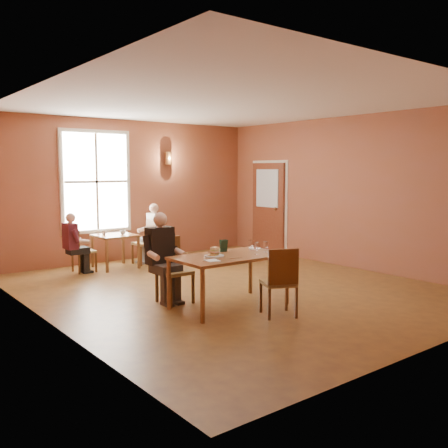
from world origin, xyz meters
TOP-DOWN VIEW (x-y plane):
  - ground at (0.00, 0.00)m, footprint 6.00×7.00m
  - wall_back at (0.00, 3.50)m, footprint 6.00×0.04m
  - wall_front at (0.00, -3.50)m, footprint 6.00×0.04m
  - wall_left at (-3.00, 0.00)m, footprint 0.04×7.00m
  - wall_right at (3.00, 0.00)m, footprint 0.04×7.00m
  - ceiling at (0.00, 0.00)m, footprint 6.00×7.00m
  - window at (-0.80, 3.45)m, footprint 1.36×0.10m
  - door at (2.94, 2.30)m, footprint 0.12×1.04m
  - wall_sconce at (0.90, 3.40)m, footprint 0.16×0.16m
  - main_table at (-0.71, -0.83)m, footprint 1.58×0.89m
  - chair_diner_main at (-1.21, -0.18)m, footprint 0.42×0.42m
  - diner_main at (-1.21, -0.21)m, footprint 0.51×0.51m
  - chair_empty at (-0.46, -1.57)m, footprint 0.55×0.55m
  - plate_food at (-0.95, -0.79)m, footprint 0.36×0.36m
  - sandwich at (-0.93, -0.78)m, footprint 0.11×0.10m
  - goblet_a at (-0.22, -0.73)m, footprint 0.08×0.08m
  - goblet_b at (-0.13, -0.96)m, footprint 0.08×0.08m
  - goblet_c at (-0.37, -1.03)m, footprint 0.08×0.08m
  - menu_stand at (-0.59, -0.55)m, footprint 0.12×0.08m
  - knife at (-0.80, -1.09)m, footprint 0.18×0.06m
  - napkin at (-1.15, -1.03)m, footprint 0.19×0.19m
  - side_plate at (-0.03, -0.60)m, footprint 0.21×0.21m
  - sunglasses at (-0.14, -1.15)m, footprint 0.13×0.11m
  - second_table at (-0.73, 2.78)m, footprint 0.75×0.75m
  - chair_diner_white at (-0.08, 2.78)m, footprint 0.40×0.40m
  - diner_white at (-0.05, 2.78)m, footprint 0.48×0.48m
  - chair_diner_maroon at (-1.38, 2.78)m, footprint 0.37×0.37m
  - diner_maroon at (-1.41, 2.78)m, footprint 0.44×0.44m
  - cup_a at (-0.60, 2.71)m, footprint 0.12×0.12m
  - cup_b at (-0.93, 2.87)m, footprint 0.11×0.11m

SIDE VIEW (x-z plane):
  - ground at x=0.00m, z-range -0.01..0.01m
  - second_table at x=-0.73m, z-range 0.00..0.67m
  - main_table at x=-0.71m, z-range 0.00..0.74m
  - chair_diner_maroon at x=-1.38m, z-range 0.00..0.83m
  - chair_diner_white at x=-0.08m, z-range 0.00..0.91m
  - chair_empty at x=-0.46m, z-range 0.00..0.93m
  - chair_diner_main at x=-1.21m, z-range 0.00..0.96m
  - diner_maroon at x=-1.41m, z-range 0.00..1.11m
  - diner_white at x=-0.05m, z-range 0.00..1.20m
  - diner_main at x=-1.21m, z-range 0.00..1.28m
  - cup_a at x=-0.60m, z-range 0.67..0.75m
  - cup_b at x=-0.93m, z-range 0.67..0.75m
  - knife at x=-0.80m, z-range 0.74..0.75m
  - napkin at x=-1.15m, z-range 0.74..0.75m
  - side_plate at x=-0.03m, z-range 0.74..0.76m
  - sunglasses at x=-0.14m, z-range 0.74..0.76m
  - plate_food at x=-0.95m, z-range 0.74..0.78m
  - sandwich at x=-0.93m, z-range 0.74..0.85m
  - goblet_b at x=-0.13m, z-range 0.74..0.91m
  - goblet_a at x=-0.22m, z-range 0.74..0.92m
  - menu_stand at x=-0.59m, z-range 0.74..0.92m
  - goblet_c at x=-0.37m, z-range 0.74..0.94m
  - door at x=2.94m, z-range 0.00..2.10m
  - wall_back at x=0.00m, z-range 0.00..3.00m
  - wall_front at x=0.00m, z-range 0.00..3.00m
  - wall_left at x=-3.00m, z-range 0.00..3.00m
  - wall_right at x=3.00m, z-range 0.00..3.00m
  - window at x=-0.80m, z-range 0.72..2.68m
  - wall_sconce at x=0.90m, z-range 2.06..2.34m
  - ceiling at x=0.00m, z-range 2.98..3.02m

